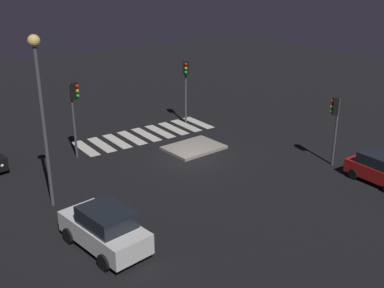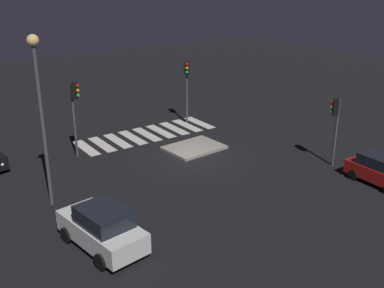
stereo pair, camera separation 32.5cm
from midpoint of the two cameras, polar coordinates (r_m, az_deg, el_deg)
ground_plane at (r=28.99m, az=0.32°, el=-1.85°), size 80.00×80.00×0.00m
traffic_island at (r=30.57m, az=0.57°, el=-0.45°), size 3.75×2.92×0.18m
car_red at (r=27.54m, az=22.19°, el=-2.97°), size 1.82×3.72×1.60m
car_white at (r=20.19m, az=-10.42°, el=-9.98°), size 2.53×4.57×1.91m
traffic_light_west at (r=28.34m, az=17.34°, el=3.32°), size 0.53×0.54×4.09m
traffic_light_south at (r=34.70m, az=-0.36°, el=8.18°), size 0.54×0.53×4.75m
traffic_light_east at (r=29.04m, az=-13.76°, el=5.05°), size 0.53×0.54×4.73m
street_lamp at (r=22.67m, az=-17.70°, el=5.73°), size 0.56×0.56×8.38m
crosswalk_near at (r=33.37m, az=-5.23°, el=1.17°), size 9.90×3.20×0.02m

